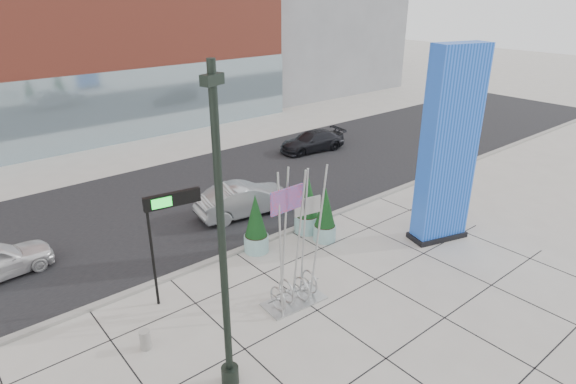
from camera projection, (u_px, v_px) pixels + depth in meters
ground at (276, 308)px, 16.50m from camera, size 160.00×160.00×0.00m
street_asphalt at (150, 212)px, 23.59m from camera, size 80.00×12.00×0.02m
curb_edge at (214, 260)px, 19.32m from camera, size 80.00×0.30×0.12m
tower_podium at (51, 59)px, 34.10m from camera, size 34.00×10.00×11.00m
tower_glass_front at (80, 113)px, 31.87m from camera, size 34.00×0.60×5.00m
building_grey_parking at (281, 0)px, 50.94m from camera, size 20.00×18.00×18.00m
blue_pylon at (448, 151)px, 19.66m from camera, size 2.69×1.75×8.25m
lamp_post at (224, 272)px, 11.97m from camera, size 0.60×0.48×8.79m
public_art_sculpture at (295, 270)px, 16.33m from camera, size 2.27×1.25×4.98m
concrete_bollard at (145, 340)px, 14.53m from camera, size 0.33×0.33×0.64m
overhead_street_sign at (167, 209)px, 15.78m from camera, size 1.89×0.46×4.02m
round_planter_east at (307, 204)px, 21.23m from camera, size 1.13×1.13×2.81m
round_planter_mid at (325, 215)px, 20.55m from camera, size 0.99×0.99×2.46m
round_planter_west at (256, 225)px, 19.64m from camera, size 1.02×1.02×2.56m
car_silver_mid at (245, 200)px, 23.06m from camera, size 4.90×2.29×1.56m
car_dark_east at (312, 141)px, 32.24m from camera, size 4.78×2.51×1.32m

